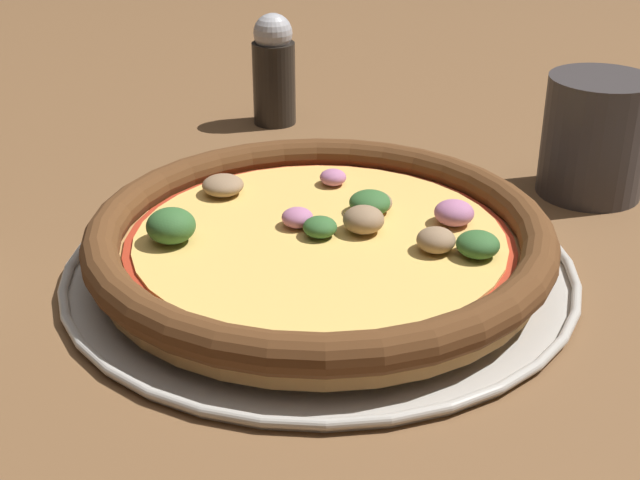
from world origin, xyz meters
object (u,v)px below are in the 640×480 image
(pepper_shaker, at_px, (274,70))
(pizza_tray, at_px, (320,267))
(pizza, at_px, (320,238))
(drinking_cup, at_px, (595,137))

(pepper_shaker, bearing_deg, pizza_tray, 142.24)
(pizza_tray, distance_m, pizza, 0.02)
(pizza_tray, xyz_separation_m, drinking_cup, (-0.06, -0.24, 0.04))
(pizza_tray, relative_size, pizza, 1.10)
(pizza_tray, bearing_deg, drinking_cup, -104.30)
(pizza, bearing_deg, drinking_cup, -104.35)
(drinking_cup, bearing_deg, pepper_shaker, 10.98)
(pizza, bearing_deg, pizza_tray, 103.36)
(drinking_cup, bearing_deg, pizza, 75.65)
(pizza, relative_size, drinking_cup, 3.25)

